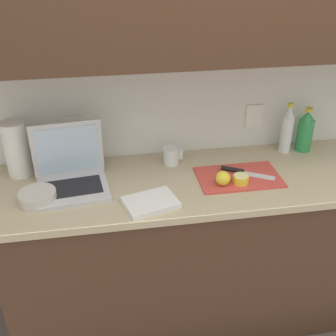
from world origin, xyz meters
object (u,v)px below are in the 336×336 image
Objects in this scene: lemon_whole_beside at (223,178)px; paper_towel_roll at (17,149)px; measuring_cup at (171,156)px; bottle_oil_tall at (287,130)px; bowl_white at (38,197)px; lemon_half_cut at (241,179)px; bottle_green_soda at (305,131)px; laptop at (71,173)px; cutting_board at (239,177)px; knife at (239,171)px.

paper_towel_roll reaches higher than lemon_whole_beside.
paper_towel_roll is (-0.73, 0.02, 0.09)m from measuring_cup.
bottle_oil_tall is 1.28m from bowl_white.
bottle_green_soda reaches higher than lemon_half_cut.
paper_towel_roll is at bearing 178.46° from measuring_cup.
laptop is 1.22m from bottle_green_soda.
laptop reaches higher than bottle_green_soda.
laptop is at bearing 175.35° from cutting_board.
bowl_white is at bearing -158.85° from measuring_cup.
cutting_board is at bearing -11.60° from paper_towel_roll.
measuring_cup is at bearing 128.39° from lemon_whole_beside.
laptop reaches higher than lemon_half_cut.
cutting_board is 1.63× the size of knife.
lemon_whole_beside is 0.29× the size of bottle_green_soda.
measuring_cup is (-0.30, 0.16, 0.03)m from knife.
bottle_green_soda reaches higher than measuring_cup.
measuring_cup is at bearing 8.37° from laptop.
bottle_oil_tall reaches higher than measuring_cup.
measuring_cup is at bearing -177.87° from knife.
lemon_whole_beside reaches higher than knife.
measuring_cup is (0.49, 0.13, -0.02)m from laptop.
bottle_green_soda is (1.21, 0.16, 0.04)m from laptop.
paper_towel_roll reaches higher than bowl_white.
bottle_oil_tall is at bearing 60.85° from knife.
lemon_whole_beside is at bearing -148.82° from cutting_board.
bottle_green_soda reaches higher than lemon_whole_beside.
paper_towel_roll is (-1.35, -0.02, 0.01)m from bottle_oil_tall.
paper_towel_roll is (-1.04, 0.18, 0.12)m from knife.
bottle_green_soda is at bearing 0.68° from paper_towel_roll.
lemon_whole_beside is at bearing -177.58° from lemon_half_cut.
laptop is at bearing -165.28° from measuring_cup.
paper_towel_roll is (-1.45, -0.02, 0.03)m from bottle_green_soda.
cutting_board is at bearing -33.01° from measuring_cup.
knife is at bearing 74.67° from cutting_board.
laptop is 0.88× the size of cutting_board.
bottle_oil_tall is 1.00× the size of paper_towel_roll.
knife is 0.47m from bottle_green_soda.
lemon_whole_beside is at bearing -109.32° from knife.
bottle_green_soda is 1.38m from bowl_white.
bottle_green_soda is at bearing 11.71° from bowl_white.
measuring_cup is at bearing -1.54° from paper_towel_roll.
bowl_white is at bearing -145.32° from knife.
cutting_board is 0.41m from bottle_oil_tall.
bowl_white reaches higher than lemon_half_cut.
measuring_cup is 0.74m from paper_towel_roll.
measuring_cup reaches higher than cutting_board.
cutting_board is 1.06m from paper_towel_roll.
laptop is 0.79m from knife.
laptop is 0.78m from cutting_board.
lemon_whole_beside is 0.32m from measuring_cup.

